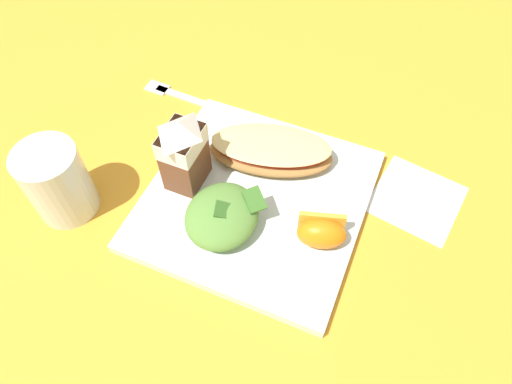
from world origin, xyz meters
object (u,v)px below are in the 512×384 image
(metal_fork, at_px, (189,98))
(cheesy_pizza_bread, at_px, (271,151))
(paper_napkin, at_px, (417,199))
(milk_carton, at_px, (183,150))
(green_salad_pile, at_px, (222,216))
(drinking_clear_cup, at_px, (57,182))
(white_plate, at_px, (256,200))
(orange_wedge_front, at_px, (321,232))

(metal_fork, bearing_deg, cheesy_pizza_bread, -114.15)
(paper_napkin, bearing_deg, milk_carton, 108.57)
(green_salad_pile, xyz_separation_m, drinking_clear_cup, (-0.04, 0.21, 0.02))
(paper_napkin, bearing_deg, green_salad_pile, 123.58)
(milk_carton, bearing_deg, cheesy_pizza_bread, -50.56)
(white_plate, xyz_separation_m, drinking_clear_cup, (-0.10, 0.23, 0.04))
(cheesy_pizza_bread, bearing_deg, milk_carton, 129.44)
(orange_wedge_front, height_order, paper_napkin, orange_wedge_front)
(white_plate, bearing_deg, milk_carton, 95.06)
(green_salad_pile, distance_m, metal_fork, 0.25)
(green_salad_pile, height_order, drinking_clear_cup, drinking_clear_cup)
(orange_wedge_front, relative_size, metal_fork, 0.36)
(white_plate, distance_m, metal_fork, 0.23)
(milk_carton, xyz_separation_m, paper_napkin, (0.10, -0.29, -0.07))
(cheesy_pizza_bread, relative_size, paper_napkin, 1.68)
(milk_carton, distance_m, paper_napkin, 0.32)
(paper_napkin, bearing_deg, cheesy_pizza_bread, 96.91)
(milk_carton, relative_size, drinking_clear_cup, 1.05)
(orange_wedge_front, relative_size, drinking_clear_cup, 0.65)
(orange_wedge_front, bearing_deg, metal_fork, 57.85)
(orange_wedge_front, xyz_separation_m, paper_napkin, (0.12, -0.10, -0.03))
(white_plate, height_order, green_salad_pile, green_salad_pile)
(milk_carton, relative_size, orange_wedge_front, 1.62)
(orange_wedge_front, xyz_separation_m, metal_fork, (0.17, 0.27, -0.03))
(milk_carton, bearing_deg, orange_wedge_front, -96.44)
(green_salad_pile, bearing_deg, white_plate, -21.44)
(paper_napkin, xyz_separation_m, drinking_clear_cup, (-0.19, 0.43, 0.05))
(white_plate, height_order, drinking_clear_cup, drinking_clear_cup)
(milk_carton, xyz_separation_m, metal_fork, (0.15, 0.08, -0.07))
(milk_carton, height_order, orange_wedge_front, milk_carton)
(cheesy_pizza_bread, relative_size, milk_carton, 1.68)
(green_salad_pile, xyz_separation_m, milk_carton, (0.05, 0.07, 0.04))
(paper_napkin, bearing_deg, orange_wedge_front, 140.40)
(white_plate, xyz_separation_m, metal_fork, (0.14, 0.18, -0.01))
(paper_napkin, bearing_deg, metal_fork, 82.18)
(milk_carton, bearing_deg, metal_fork, 27.91)
(paper_napkin, xyz_separation_m, metal_fork, (0.05, 0.37, 0.00))
(green_salad_pile, relative_size, milk_carton, 0.91)
(milk_carton, bearing_deg, paper_napkin, -71.43)
(cheesy_pizza_bread, bearing_deg, drinking_clear_cup, 126.58)
(cheesy_pizza_bread, distance_m, paper_napkin, 0.21)
(cheesy_pizza_bread, height_order, orange_wedge_front, orange_wedge_front)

